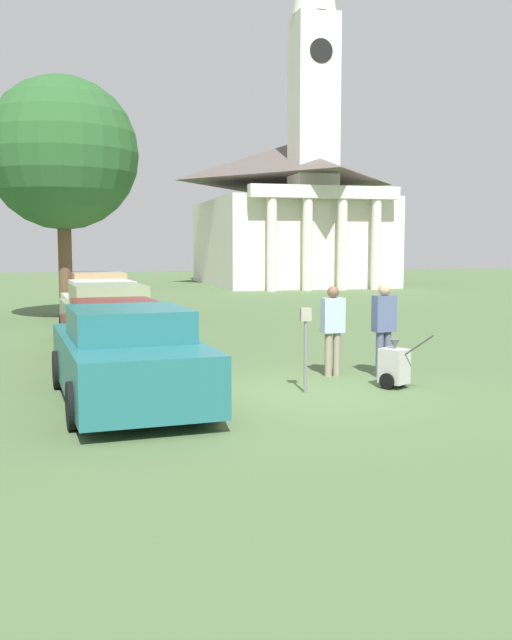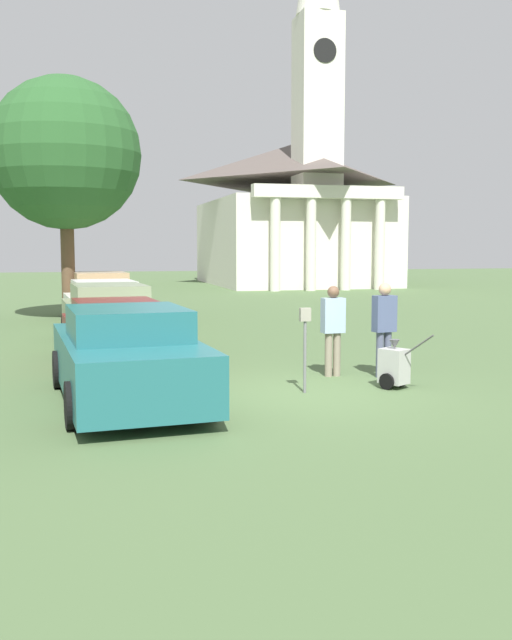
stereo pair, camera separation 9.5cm
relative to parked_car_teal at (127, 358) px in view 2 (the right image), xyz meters
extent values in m
plane|color=#4C663D|center=(2.73, -0.05, -0.71)|extent=(120.00, 120.00, 0.00)
cube|color=#23666B|center=(0.00, 0.03, -0.10)|extent=(2.32, 4.91, 0.85)
cube|color=#23666B|center=(0.01, -0.16, 0.56)|extent=(1.86, 2.13, 0.48)
cylinder|color=black|center=(-1.07, 1.43, -0.38)|extent=(0.23, 0.67, 0.65)
cylinder|color=black|center=(0.82, 1.58, -0.38)|extent=(0.23, 0.67, 0.65)
cylinder|color=black|center=(-0.82, -1.52, -0.38)|extent=(0.23, 0.67, 0.65)
cylinder|color=black|center=(1.06, -1.36, -0.38)|extent=(0.23, 0.67, 0.65)
cube|color=maroon|center=(0.00, 3.39, -0.15)|extent=(2.16, 4.88, 0.71)
cube|color=maroon|center=(0.01, 3.20, 0.44)|extent=(1.72, 2.12, 0.46)
cylinder|color=black|center=(-0.99, 4.78, -0.34)|extent=(0.24, 0.74, 0.73)
cylinder|color=black|center=(0.74, 4.92, -0.34)|extent=(0.24, 0.74, 0.73)
cylinder|color=black|center=(-0.75, 1.85, -0.34)|extent=(0.24, 0.74, 0.73)
cylinder|color=black|center=(0.98, 1.99, -0.34)|extent=(0.24, 0.74, 0.73)
cube|color=gray|center=(0.00, 6.46, -0.10)|extent=(2.29, 5.39, 0.84)
cube|color=gray|center=(0.01, 6.25, 0.57)|extent=(1.82, 2.34, 0.51)
cylinder|color=black|center=(-1.05, 8.01, -0.37)|extent=(0.23, 0.68, 0.66)
cylinder|color=black|center=(0.77, 8.16, -0.37)|extent=(0.23, 0.68, 0.66)
cylinder|color=black|center=(-0.78, 4.76, -0.37)|extent=(0.23, 0.68, 0.66)
cylinder|color=black|center=(1.04, 4.91, -0.37)|extent=(0.23, 0.68, 0.66)
cube|color=silver|center=(0.00, 9.92, -0.13)|extent=(2.32, 5.31, 0.78)
cube|color=silver|center=(0.01, 9.72, 0.51)|extent=(1.85, 2.30, 0.50)
cylinder|color=black|center=(-1.06, 11.44, -0.36)|extent=(0.24, 0.70, 0.69)
cylinder|color=black|center=(0.79, 11.60, -0.36)|extent=(0.24, 0.70, 0.69)
cylinder|color=black|center=(-0.80, 8.25, -0.36)|extent=(0.24, 0.70, 0.69)
cylinder|color=black|center=(1.06, 8.40, -0.36)|extent=(0.24, 0.70, 0.69)
cube|color=tan|center=(0.00, 12.99, -0.09)|extent=(2.24, 4.80, 0.82)
cube|color=tan|center=(0.01, 12.81, 0.60)|extent=(1.80, 2.08, 0.57)
cylinder|color=black|center=(-1.03, 14.36, -0.33)|extent=(0.24, 0.76, 0.75)
cylinder|color=black|center=(0.79, 14.51, -0.33)|extent=(0.24, 0.76, 0.75)
cylinder|color=black|center=(-0.79, 11.48, -0.33)|extent=(0.24, 0.76, 0.75)
cylinder|color=black|center=(1.03, 11.63, -0.33)|extent=(0.24, 0.76, 0.75)
cylinder|color=slate|center=(2.92, 0.01, -0.10)|extent=(0.05, 0.05, 1.20)
cube|color=gray|center=(2.92, 0.01, 0.61)|extent=(0.18, 0.09, 0.22)
cylinder|color=gray|center=(3.99, 1.36, -0.29)|extent=(0.14, 0.14, 0.83)
cylinder|color=gray|center=(3.82, 1.34, -0.29)|extent=(0.14, 0.14, 0.83)
cube|color=#99B2CC|center=(3.91, 1.35, 0.45)|extent=(0.44, 0.25, 0.65)
sphere|color=brown|center=(3.91, 1.35, 0.89)|extent=(0.22, 0.22, 0.22)
cylinder|color=#515670|center=(4.89, 1.06, -0.28)|extent=(0.14, 0.14, 0.85)
cylinder|color=#515670|center=(4.72, 1.04, -0.28)|extent=(0.14, 0.14, 0.85)
cube|color=#4C597F|center=(4.81, 1.05, 0.49)|extent=(0.45, 0.28, 0.68)
sphere|color=tan|center=(4.81, 1.05, 0.94)|extent=(0.23, 0.23, 0.23)
cube|color=#B2B2AD|center=(4.54, 0.03, -0.32)|extent=(0.53, 0.56, 0.60)
cone|color=#59595B|center=(4.54, 0.03, 0.06)|extent=(0.18, 0.18, 0.16)
cylinder|color=#4C4C4C|center=(4.78, -0.38, 0.08)|extent=(0.32, 0.52, 0.43)
cylinder|color=black|center=(4.36, -0.08, -0.57)|extent=(0.18, 0.27, 0.28)
cylinder|color=black|center=(4.72, 0.13, -0.57)|extent=(0.18, 0.27, 0.28)
cube|color=silver|center=(12.86, 33.53, 1.97)|extent=(10.21, 13.09, 5.35)
pyramid|color=#564C47|center=(12.86, 33.53, 7.05)|extent=(10.42, 13.35, 2.41)
cylinder|color=silver|center=(9.80, 26.39, 1.83)|extent=(0.56, 0.56, 5.08)
cylinder|color=silver|center=(11.84, 26.39, 1.83)|extent=(0.56, 0.56, 5.08)
cylinder|color=silver|center=(13.88, 26.39, 1.83)|extent=(0.56, 0.56, 5.08)
cylinder|color=silver|center=(15.93, 26.39, 1.83)|extent=(0.56, 0.56, 5.08)
cube|color=silver|center=(12.86, 26.39, 4.73)|extent=(8.68, 0.70, 0.70)
cube|color=silver|center=(12.86, 28.49, 9.68)|extent=(2.40, 2.40, 10.08)
cylinder|color=black|center=(12.86, 27.27, 12.50)|extent=(1.32, 0.06, 1.32)
cylinder|color=brown|center=(-1.00, 13.06, 0.97)|extent=(0.44, 0.44, 3.34)
sphere|color=#285628|center=(-1.00, 13.06, 4.72)|extent=(4.89, 4.89, 4.89)
camera|label=1|loc=(-0.81, -11.11, 1.72)|focal=40.00mm
camera|label=2|loc=(-0.72, -11.14, 1.72)|focal=40.00mm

